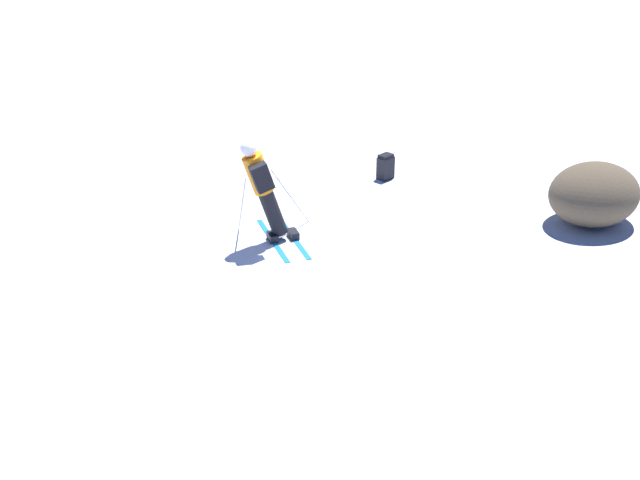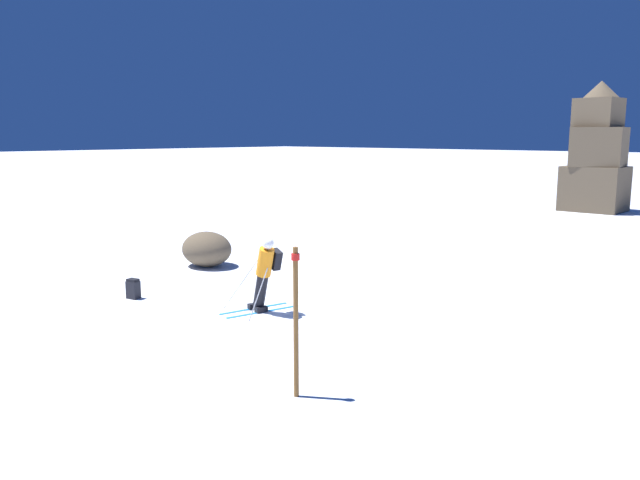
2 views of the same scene
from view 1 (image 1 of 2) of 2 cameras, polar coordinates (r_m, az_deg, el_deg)
ground_plane at (r=14.97m, az=-1.94°, el=0.17°), size 300.00×300.00×0.00m
skier at (r=14.40m, az=-3.67°, el=3.50°), size 1.48×1.82×1.84m
spare_backpack at (r=17.42m, az=4.22°, el=4.69°), size 0.34×0.28×0.50m
exposed_boulder_0 at (r=15.99m, az=17.14°, el=2.82°), size 1.66×1.41×1.08m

